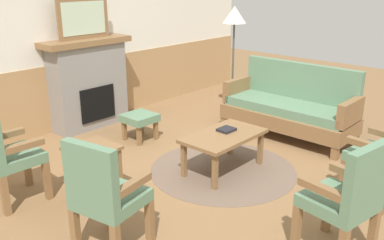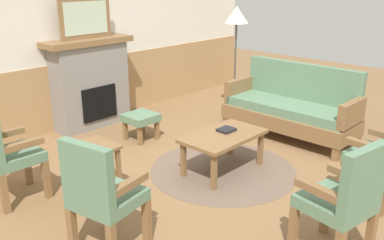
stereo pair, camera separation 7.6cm
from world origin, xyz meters
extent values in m
plane|color=olive|center=(0.00, 0.00, 0.00)|extent=(14.00, 14.00, 0.00)
cube|color=silver|center=(0.00, 2.60, 1.35)|extent=(7.20, 0.12, 2.70)
cube|color=#A87F51|center=(0.00, 2.53, 0.47)|extent=(7.20, 0.02, 0.95)
cube|color=gray|center=(0.00, 2.35, 0.60)|extent=(1.10, 0.36, 1.20)
cube|color=black|center=(0.00, 2.16, 0.38)|extent=(0.56, 0.02, 0.48)
cube|color=brown|center=(0.00, 2.35, 1.24)|extent=(1.30, 0.44, 0.08)
cube|color=brown|center=(0.00, 2.35, 1.56)|extent=(0.80, 0.03, 0.56)
cube|color=#B2C6A8|center=(0.00, 2.33, 1.56)|extent=(0.68, 0.01, 0.44)
cube|color=brown|center=(1.26, 0.83, 0.08)|extent=(0.08, 0.08, 0.16)
cube|color=brown|center=(1.26, -0.85, 0.08)|extent=(0.08, 0.08, 0.16)
cube|color=brown|center=(1.86, 0.83, 0.08)|extent=(0.08, 0.08, 0.16)
cube|color=brown|center=(1.86, -0.85, 0.08)|extent=(0.08, 0.08, 0.16)
cube|color=brown|center=(1.56, -0.01, 0.26)|extent=(0.70, 1.80, 0.20)
cube|color=#5B7F60|center=(1.56, -0.01, 0.42)|extent=(0.60, 1.70, 0.12)
cube|color=#5B7F60|center=(1.86, -0.01, 0.73)|extent=(0.10, 1.70, 0.50)
cube|color=brown|center=(1.56, 0.84, 0.53)|extent=(0.60, 0.10, 0.30)
cube|color=brown|center=(1.56, -0.86, 0.53)|extent=(0.60, 0.10, 0.30)
cube|color=brown|center=(-0.30, -0.24, 0.20)|extent=(0.05, 0.05, 0.40)
cube|color=brown|center=(0.54, -0.24, 0.20)|extent=(0.05, 0.05, 0.40)
cube|color=brown|center=(-0.30, 0.20, 0.20)|extent=(0.05, 0.05, 0.40)
cube|color=brown|center=(0.54, 0.20, 0.20)|extent=(0.05, 0.05, 0.40)
cube|color=brown|center=(0.12, -0.02, 0.42)|extent=(0.96, 0.56, 0.04)
cylinder|color=brown|center=(0.12, -0.02, 0.00)|extent=(1.67, 1.67, 0.01)
cube|color=black|center=(0.22, 0.02, 0.46)|extent=(0.19, 0.17, 0.03)
cube|color=brown|center=(-0.04, 1.25, 0.13)|extent=(0.05, 0.05, 0.26)
cube|color=brown|center=(0.26, 1.25, 0.13)|extent=(0.05, 0.05, 0.26)
cube|color=brown|center=(-0.04, 1.55, 0.13)|extent=(0.05, 0.05, 0.26)
cube|color=brown|center=(0.26, 1.55, 0.13)|extent=(0.05, 0.05, 0.26)
cube|color=#5B7F60|center=(0.11, 1.40, 0.31)|extent=(0.40, 0.40, 0.10)
cube|color=brown|center=(-1.46, -0.02, 0.20)|extent=(0.07, 0.07, 0.40)
cube|color=brown|center=(-1.38, -0.43, 0.20)|extent=(0.07, 0.07, 0.40)
cube|color=brown|center=(-1.87, -0.10, 0.20)|extent=(0.07, 0.07, 0.40)
cube|color=#5B7F60|center=(-1.63, -0.26, 0.45)|extent=(0.56, 0.56, 0.10)
cube|color=#5B7F60|center=(-1.82, -0.30, 0.74)|extent=(0.17, 0.49, 0.48)
cube|color=brown|center=(-1.67, -0.06, 0.62)|extent=(0.45, 0.15, 0.06)
cube|color=brown|center=(-1.59, -0.46, 0.62)|extent=(0.45, 0.15, 0.06)
cube|color=brown|center=(-1.55, 1.29, 0.20)|extent=(0.06, 0.06, 0.40)
cube|color=brown|center=(-1.56, 0.87, 0.20)|extent=(0.06, 0.06, 0.40)
cube|color=brown|center=(-1.98, 0.88, 0.20)|extent=(0.06, 0.06, 0.40)
cube|color=#5B7F60|center=(-1.77, 1.08, 0.45)|extent=(0.49, 0.49, 0.10)
cube|color=brown|center=(-1.76, 1.29, 0.62)|extent=(0.44, 0.08, 0.06)
cube|color=brown|center=(-1.77, 0.88, 0.62)|extent=(0.44, 0.08, 0.06)
cube|color=brown|center=(-0.65, -1.37, 0.20)|extent=(0.07, 0.07, 0.40)
cube|color=brown|center=(-0.24, -1.44, 0.20)|extent=(0.07, 0.07, 0.40)
cube|color=brown|center=(-0.31, -1.85, 0.20)|extent=(0.07, 0.07, 0.40)
cube|color=#5B7F60|center=(-0.48, -1.61, 0.45)|extent=(0.55, 0.55, 0.10)
cube|color=#5B7F60|center=(-0.51, -1.81, 0.74)|extent=(0.49, 0.16, 0.48)
cube|color=brown|center=(-0.68, -1.58, 0.62)|extent=(0.14, 0.45, 0.06)
cube|color=brown|center=(-0.28, -1.65, 0.62)|extent=(0.14, 0.45, 0.06)
cube|color=brown|center=(0.44, -1.29, 0.20)|extent=(0.07, 0.07, 0.40)
cube|color=brown|center=(0.85, -1.35, 0.20)|extent=(0.07, 0.07, 0.40)
cube|color=brown|center=(0.37, -1.70, 0.20)|extent=(0.07, 0.07, 0.40)
cube|color=#5B7F60|center=(0.61, -1.53, 0.45)|extent=(0.55, 0.55, 0.10)
cube|color=brown|center=(0.41, -1.49, 0.62)|extent=(0.14, 0.45, 0.06)
cube|color=brown|center=(-1.42, 0.72, 0.26)|extent=(0.04, 0.04, 0.52)
cube|color=brown|center=(-1.06, 0.72, 0.26)|extent=(0.04, 0.04, 0.52)
cube|color=brown|center=(-1.42, 0.36, 0.26)|extent=(0.04, 0.04, 0.52)
cube|color=brown|center=(-1.06, 0.36, 0.26)|extent=(0.04, 0.04, 0.52)
cube|color=brown|center=(-1.24, 0.54, 0.54)|extent=(0.44, 0.44, 0.03)
cylinder|color=#332D28|center=(1.87, 1.18, 0.01)|extent=(0.24, 0.24, 0.03)
cylinder|color=#4C473D|center=(1.87, 1.18, 0.73)|extent=(0.03, 0.03, 1.40)
cone|color=silver|center=(1.87, 1.18, 1.55)|extent=(0.36, 0.36, 0.25)
camera|label=1|loc=(-3.39, -2.71, 2.12)|focal=39.65mm
camera|label=2|loc=(-3.34, -2.77, 2.12)|focal=39.65mm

